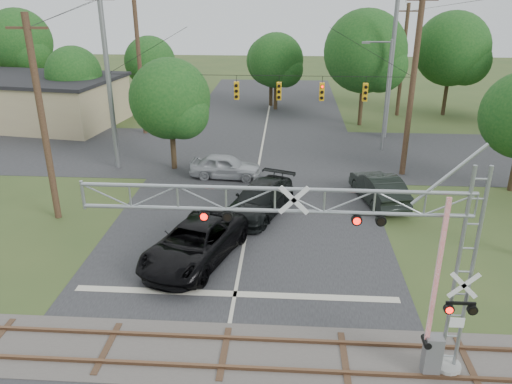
# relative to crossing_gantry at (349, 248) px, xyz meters

# --- Properties ---
(road_main) EXTENTS (14.00, 90.00, 0.02)m
(road_main) POSITION_rel_crossing_gantry_xyz_m (-3.82, 8.36, -4.37)
(road_main) COLOR #262628
(road_main) RESTS_ON ground
(road_cross) EXTENTS (90.00, 12.00, 0.02)m
(road_cross) POSITION_rel_crossing_gantry_xyz_m (-3.82, 22.36, -4.37)
(road_cross) COLOR #262628
(road_cross) RESTS_ON ground
(railroad_track) EXTENTS (90.00, 3.20, 0.17)m
(railroad_track) POSITION_rel_crossing_gantry_xyz_m (-3.82, 0.36, -4.35)
(railroad_track) COLOR #4C4541
(railroad_track) RESTS_ON ground
(crossing_gantry) EXTENTS (11.66, 0.89, 6.97)m
(crossing_gantry) POSITION_rel_crossing_gantry_xyz_m (0.00, 0.00, 0.00)
(crossing_gantry) COLOR gray
(crossing_gantry) RESTS_ON ground
(traffic_signal_span) EXTENTS (19.34, 0.36, 11.50)m
(traffic_signal_span) POSITION_rel_crossing_gantry_xyz_m (-2.91, 18.36, 1.30)
(traffic_signal_span) COLOR slate
(traffic_signal_span) RESTS_ON ground
(pickup_black) EXTENTS (4.73, 6.86, 1.74)m
(pickup_black) POSITION_rel_crossing_gantry_xyz_m (-5.88, 6.43, -3.51)
(pickup_black) COLOR black
(pickup_black) RESTS_ON ground
(car_dark) EXTENTS (4.19, 6.14, 1.65)m
(car_dark) POSITION_rel_crossing_gantry_xyz_m (-3.27, 11.64, -3.56)
(car_dark) COLOR black
(car_dark) RESTS_ON ground
(sedan_silver) EXTENTS (4.64, 2.15, 1.54)m
(sedan_silver) POSITION_rel_crossing_gantry_xyz_m (-5.79, 16.97, -3.61)
(sedan_silver) COLOR #9EA1A6
(sedan_silver) RESTS_ON ground
(suv_dark) EXTENTS (2.88, 5.42, 1.70)m
(suv_dark) POSITION_rel_crossing_gantry_xyz_m (3.36, 13.65, -3.53)
(suv_dark) COLOR black
(suv_dark) RESTS_ON ground
(commercial_building) EXTENTS (18.89, 11.60, 4.14)m
(commercial_building) POSITION_rel_crossing_gantry_xyz_m (-25.88, 29.80, -2.30)
(commercial_building) COLOR tan
(commercial_building) RESTS_ON ground
(streetlight) EXTENTS (2.14, 0.22, 8.01)m
(streetlight) POSITION_rel_crossing_gantry_xyz_m (5.02, 23.53, 0.10)
(streetlight) COLOR slate
(streetlight) RESTS_ON ground
(utility_poles) EXTENTS (25.17, 27.45, 12.76)m
(utility_poles) POSITION_rel_crossing_gantry_xyz_m (-0.68, 21.32, 1.54)
(utility_poles) COLOR #3A231B
(utility_poles) RESTS_ON ground
(treeline) EXTENTS (56.35, 28.60, 9.83)m
(treeline) POSITION_rel_crossing_gantry_xyz_m (-1.94, 32.05, 1.11)
(treeline) COLOR #382A19
(treeline) RESTS_ON ground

